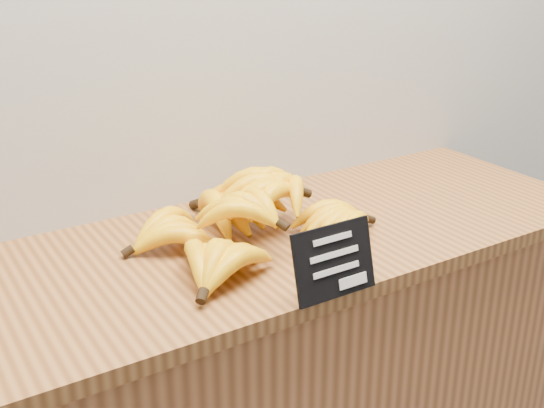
{
  "coord_description": "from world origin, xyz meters",
  "views": [
    {
      "loc": [
        -0.44,
        1.68,
        1.5
      ],
      "look_at": [
        0.19,
        2.7,
        1.02
      ],
      "focal_mm": 45.0,
      "sensor_mm": 36.0,
      "label": 1
    }
  ],
  "objects": [
    {
      "name": "counter_top",
      "position": [
        0.19,
        2.75,
        0.92
      ],
      "size": [
        1.52,
        0.54,
        0.03
      ],
      "primitive_type": "cube",
      "color": "#935D2D",
      "rests_on": "counter"
    },
    {
      "name": "chalkboard_sign",
      "position": [
        0.18,
        2.49,
        0.99
      ],
      "size": [
        0.15,
        0.04,
        0.12
      ],
      "primitive_type": "cube",
      "rotation": [
        -0.26,
        0.0,
        0.0
      ],
      "color": "black",
      "rests_on": "counter_top"
    },
    {
      "name": "banana_pile",
      "position": [
        0.16,
        2.75,
        0.98
      ],
      "size": [
        0.49,
        0.4,
        0.12
      ],
      "color": "yellow",
      "rests_on": "counter_top"
    }
  ]
}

